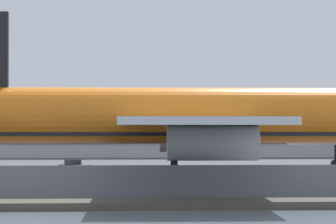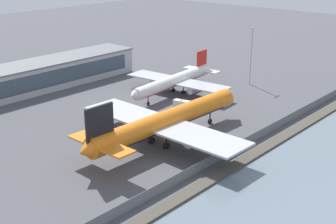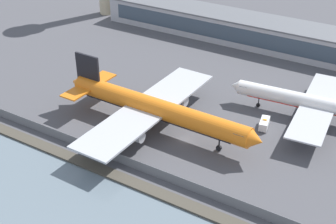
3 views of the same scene
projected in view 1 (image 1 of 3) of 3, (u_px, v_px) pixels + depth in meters
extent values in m
plane|color=#4C4C51|center=(306.00, 184.00, 71.38)|extent=(500.00, 500.00, 0.00)
cylinder|color=orange|center=(213.00, 115.00, 71.71)|extent=(50.44, 5.87, 5.02)
cube|color=black|center=(213.00, 131.00, 71.68)|extent=(42.87, 4.74, 0.90)
cube|color=#B7BABF|center=(178.00, 123.00, 83.67)|extent=(11.49, 24.36, 0.50)
cube|color=#B7BABF|center=(195.00, 122.00, 59.52)|extent=(11.49, 24.36, 0.50)
cylinder|color=#B7BABF|center=(194.00, 139.00, 81.77)|extent=(7.10, 2.88, 2.76)
cylinder|color=#B7BABF|center=(213.00, 143.00, 61.48)|extent=(7.10, 2.88, 2.76)
cylinder|color=black|center=(173.00, 158.00, 74.13)|extent=(0.40, 0.40, 2.94)
cylinder|color=black|center=(173.00, 174.00, 74.10)|extent=(1.64, 1.16, 1.62)
cylinder|color=black|center=(175.00, 161.00, 68.87)|extent=(0.40, 0.40, 2.94)
cylinder|color=black|center=(175.00, 178.00, 68.84)|extent=(1.64, 1.16, 1.62)
cone|color=white|center=(280.00, 129.00, 95.89)|extent=(2.90, 3.99, 3.79)
cube|color=#232D3D|center=(301.00, 124.00, 96.27)|extent=(2.47, 3.56, 1.20)
cylinder|color=black|center=(335.00, 154.00, 96.81)|extent=(0.28, 0.28, 2.33)
cylinder|color=black|center=(335.00, 164.00, 96.79)|extent=(1.15, 0.53, 1.12)
cube|color=#1E2328|center=(75.00, 170.00, 79.67)|extent=(3.36, 3.42, 1.11)
cube|color=#283847|center=(73.00, 162.00, 79.95)|extent=(1.70, 1.69, 0.50)
cylinder|color=black|center=(64.00, 174.00, 79.84)|extent=(0.64, 0.66, 0.70)
cylinder|color=black|center=(74.00, 174.00, 80.83)|extent=(0.64, 0.66, 0.70)
cylinder|color=black|center=(77.00, 175.00, 78.48)|extent=(0.64, 0.66, 0.70)
cylinder|color=black|center=(87.00, 174.00, 79.47)|extent=(0.64, 0.66, 0.70)
cube|color=#B2B2B7|center=(126.00, 130.00, 136.86)|extent=(103.97, 14.48, 9.02)
cube|color=#3D4C5B|center=(126.00, 127.00, 129.56)|extent=(95.65, 0.16, 5.41)
cube|color=#5B5E63|center=(126.00, 102.00, 136.95)|extent=(104.57, 15.08, 0.50)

